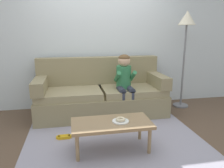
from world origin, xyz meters
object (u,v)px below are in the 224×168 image
person_child (125,80)px  floor_lamp (186,29)px  coffee_table (112,125)px  couch (101,95)px  donut (121,119)px  toy_controller (64,137)px

person_child → floor_lamp: bearing=13.3°
coffee_table → couch: bearing=87.6°
coffee_table → floor_lamp: bearing=39.1°
coffee_table → person_child: 1.22m
donut → floor_lamp: (1.59, 1.40, 1.12)m
donut → toy_controller: bearing=149.5°
couch → person_child: 0.54m
donut → floor_lamp: size_ratio=0.06×
couch → donut: (0.06, -1.32, 0.06)m
donut → toy_controller: (-0.72, 0.42, -0.39)m
coffee_table → person_child: bearing=67.9°
toy_controller → floor_lamp: bearing=40.9°
couch → coffee_table: size_ratio=2.30×
couch → floor_lamp: floor_lamp is taller
couch → toy_controller: (-0.66, -0.90, -0.33)m
couch → coffee_table: 1.31m
person_child → floor_lamp: (1.26, 0.30, 0.86)m
couch → person_child: bearing=-29.0°
coffee_table → person_child: size_ratio=0.91×
coffee_table → floor_lamp: floor_lamp is taller
donut → floor_lamp: 2.40m
couch → toy_controller: size_ratio=10.13×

